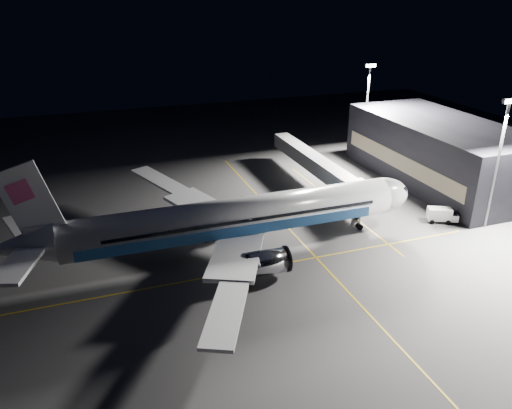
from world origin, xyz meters
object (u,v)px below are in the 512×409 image
object	(u,v)px
floodlight_mast_north	(367,103)
safety_cone_b	(253,216)
service_truck	(442,215)
airliner	(229,219)
safety_cone_a	(265,230)
baggage_tug	(218,224)
safety_cone_c	(233,208)
jet_bridge	(319,166)
floodlight_mast_south	(499,153)

from	to	relation	value
floodlight_mast_north	safety_cone_b	bearing A→B (deg)	-146.81
floodlight_mast_north	service_truck	bearing A→B (deg)	-99.04
airliner	safety_cone_a	xyz separation A→B (m)	(7.08, 4.00, -4.88)
baggage_tug	safety_cone_a	distance (m)	7.75
airliner	safety_cone_c	size ratio (longest dim) A/B	118.03
service_truck	safety_cone_a	bearing A→B (deg)	-169.43
safety_cone_a	safety_cone_b	size ratio (longest dim) A/B	0.88
airliner	jet_bridge	size ratio (longest dim) A/B	1.79
baggage_tug	safety_cone_c	bearing A→B (deg)	62.85
floodlight_mast_south	baggage_tug	size ratio (longest dim) A/B	8.38
safety_cone_c	service_truck	bearing A→B (deg)	-27.78
floodlight_mast_north	safety_cone_a	world-z (taller)	floodlight_mast_north
floodlight_mast_north	floodlight_mast_south	world-z (taller)	same
service_truck	baggage_tug	bearing A→B (deg)	-173.35
floodlight_mast_north	safety_cone_c	distance (m)	42.14
jet_bridge	safety_cone_a	distance (m)	21.73
service_truck	baggage_tug	distance (m)	36.64
floodlight_mast_south	safety_cone_b	bearing A→B (deg)	155.14
safety_cone_b	safety_cone_c	xyz separation A→B (m)	(-2.14, 4.26, -0.06)
floodlight_mast_north	baggage_tug	distance (m)	48.60
safety_cone_b	safety_cone_c	size ratio (longest dim) A/B	1.25
floodlight_mast_south	airliner	bearing A→B (deg)	171.67
service_truck	floodlight_mast_north	bearing A→B (deg)	103.72
jet_bridge	floodlight_mast_south	distance (m)	31.05
baggage_tug	floodlight_mast_north	bearing A→B (deg)	40.20
floodlight_mast_south	baggage_tug	xyz separation A→B (m)	(-40.63, 14.01, -11.63)
service_truck	safety_cone_c	xyz separation A→B (m)	(-30.70, 16.18, -1.05)
baggage_tug	safety_cone_a	bearing A→B (deg)	-21.44
service_truck	jet_bridge	bearing A→B (deg)	144.61
airliner	floodlight_mast_north	size ratio (longest dim) A/B	2.97
service_truck	safety_cone_a	xyz separation A→B (m)	(-28.56, 6.18, -1.03)
airliner	floodlight_mast_north	xyz separation A→B (m)	(41.08, 31.99, 7.21)
airliner	safety_cone_a	distance (m)	9.48
safety_cone_b	service_truck	bearing A→B (deg)	-22.65
service_truck	safety_cone_a	world-z (taller)	service_truck
safety_cone_a	safety_cone_c	xyz separation A→B (m)	(-2.14, 10.00, -0.02)
safety_cone_a	airliner	bearing A→B (deg)	-150.52
floodlight_mast_north	baggage_tug	world-z (taller)	floodlight_mast_north
floodlight_mast_north	service_truck	xyz separation A→B (m)	(-5.44, -34.16, -11.06)
baggage_tug	safety_cone_c	world-z (taller)	baggage_tug
airliner	floodlight_mast_north	bearing A→B (deg)	37.91
airliner	jet_bridge	bearing A→B (deg)	38.04
floodlight_mast_south	safety_cone_a	bearing A→B (deg)	163.59
baggage_tug	safety_cone_b	distance (m)	6.87
jet_bridge	floodlight_mast_north	distance (m)	24.06
floodlight_mast_north	safety_cone_c	bearing A→B (deg)	-153.54
safety_cone_b	floodlight_mast_south	bearing A→B (deg)	-24.86
airliner	floodlight_mast_south	xyz separation A→B (m)	(41.08, -6.01, 7.21)
floodlight_mast_north	service_truck	world-z (taller)	floodlight_mast_north
floodlight_mast_south	safety_cone_a	xyz separation A→B (m)	(-34.00, 10.01, -12.09)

